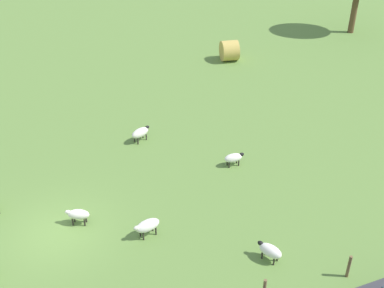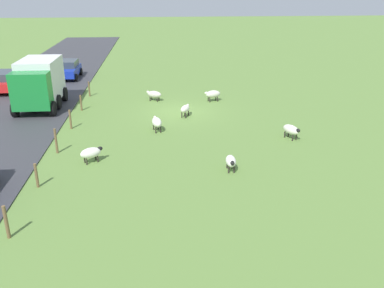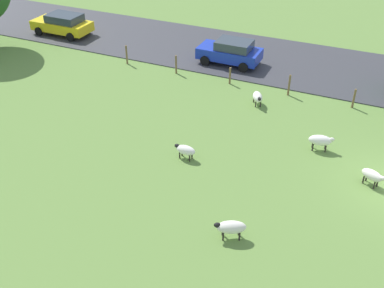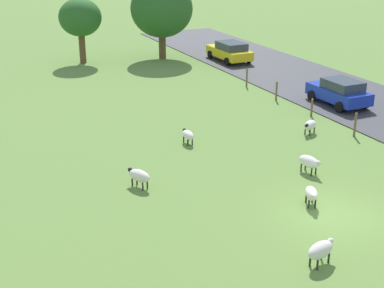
{
  "view_description": "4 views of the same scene",
  "coord_description": "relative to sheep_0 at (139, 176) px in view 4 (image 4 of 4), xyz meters",
  "views": [
    {
      "loc": [
        16.8,
        -0.49,
        14.8
      ],
      "look_at": [
        -3.92,
        7.71,
        0.34
      ],
      "focal_mm": 46.84,
      "sensor_mm": 36.0,
      "label": 1
    },
    {
      "loc": [
        1.39,
        25.62,
        7.96
      ],
      "look_at": [
        -0.19,
        7.07,
        0.55
      ],
      "focal_mm": 38.07,
      "sensor_mm": 36.0,
      "label": 2
    },
    {
      "loc": [
        -17.46,
        1.67,
        12.37
      ],
      "look_at": [
        -2.07,
        8.65,
        1.11
      ],
      "focal_mm": 42.41,
      "sensor_mm": 36.0,
      "label": 3
    },
    {
      "loc": [
        -12.63,
        -14.24,
        9.98
      ],
      "look_at": [
        -2.68,
        6.73,
        0.96
      ],
      "focal_mm": 51.24,
      "sensor_mm": 36.0,
      "label": 4
    }
  ],
  "objects": [
    {
      "name": "ground_plane",
      "position": [
        5.74,
        -5.4,
        -0.53
      ],
      "size": [
        160.0,
        160.0,
        0.0
      ],
      "primitive_type": "plane",
      "color": "olive"
    },
    {
      "name": "fence_post_4",
      "position": [
        12.26,
        4.59,
        0.0
      ],
      "size": [
        0.12,
        0.12,
        1.06
      ],
      "primitive_type": "cylinder",
      "color": "brown",
      "rests_on": "ground_plane"
    },
    {
      "name": "sheep_4",
      "position": [
        5.46,
        -4.42,
        -0.01
      ],
      "size": [
        0.81,
        1.09,
        0.75
      ],
      "color": "silver",
      "rests_on": "ground_plane"
    },
    {
      "name": "tree_0",
      "position": [
        10.43,
        22.64,
        3.57
      ],
      "size": [
        5.08,
        5.08,
        6.44
      ],
      "color": "brown",
      "rests_on": "ground_plane"
    },
    {
      "name": "fence_post_3",
      "position": [
        12.26,
        0.94,
        0.11
      ],
      "size": [
        0.12,
        0.12,
        1.29
      ],
      "primitive_type": "cylinder",
      "color": "brown",
      "rests_on": "ground_plane"
    },
    {
      "name": "sheep_2",
      "position": [
        10.38,
        2.24,
        -0.04
      ],
      "size": [
        1.12,
        0.91,
        0.74
      ],
      "color": "white",
      "rests_on": "ground_plane"
    },
    {
      "name": "sheep_3",
      "position": [
        3.96,
        3.72,
        -0.06
      ],
      "size": [
        0.48,
        1.07,
        0.69
      ],
      "color": "white",
      "rests_on": "ground_plane"
    },
    {
      "name": "sheep_1",
      "position": [
        3.25,
        -7.84,
        0.01
      ],
      "size": [
        1.25,
        0.8,
        0.8
      ],
      "color": "silver",
      "rests_on": "ground_plane"
    },
    {
      "name": "tree_1",
      "position": [
        3.98,
        23.95,
        3.08
      ],
      "size": [
        3.38,
        3.38,
        5.14
      ],
      "color": "brown",
      "rests_on": "ground_plane"
    },
    {
      "name": "fence_post_6",
      "position": [
        12.26,
        11.9,
        0.11
      ],
      "size": [
        0.12,
        0.12,
        1.29
      ],
      "primitive_type": "cylinder",
      "color": "brown",
      "rests_on": "ground_plane"
    },
    {
      "name": "fence_post_5",
      "position": [
        12.26,
        8.25,
        0.08
      ],
      "size": [
        0.12,
        0.12,
        1.22
      ],
      "primitive_type": "cylinder",
      "color": "brown",
      "rests_on": "ground_plane"
    },
    {
      "name": "car_1",
      "position": [
        14.96,
        19.18,
        0.35
      ],
      "size": [
        2.2,
        4.54,
        1.58
      ],
      "color": "yellow",
      "rests_on": "road_strip"
    },
    {
      "name": "sheep_0",
      "position": [
        0.0,
        0.0,
        0.0
      ],
      "size": [
        0.92,
        1.24,
        0.78
      ],
      "color": "silver",
      "rests_on": "ground_plane"
    },
    {
      "name": "car_0",
      "position": [
        15.05,
        5.61,
        0.36
      ],
      "size": [
        2.14,
        4.11,
        1.6
      ],
      "color": "#1933B2",
      "rests_on": "road_strip"
    },
    {
      "name": "sheep_5",
      "position": [
        7.26,
        -1.86,
        0.02
      ],
      "size": [
        0.72,
        1.24,
        0.8
      ],
      "color": "white",
      "rests_on": "ground_plane"
    }
  ]
}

